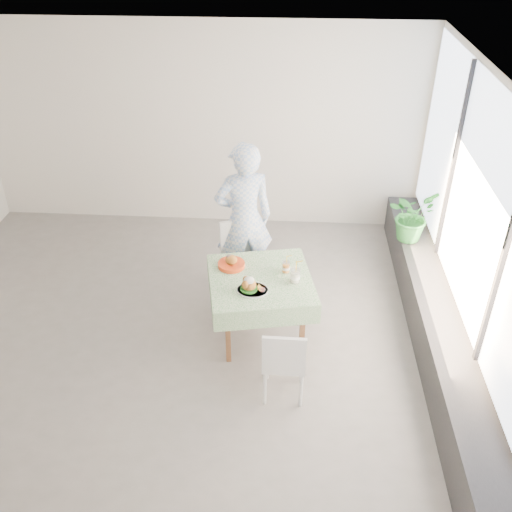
# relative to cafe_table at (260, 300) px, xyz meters

# --- Properties ---
(floor) EXTENTS (6.00, 6.00, 0.00)m
(floor) POSITION_rel_cafe_table_xyz_m (-0.96, 0.04, -0.46)
(floor) COLOR slate
(floor) RESTS_ON ground
(ceiling) EXTENTS (6.00, 6.00, 0.00)m
(ceiling) POSITION_rel_cafe_table_xyz_m (-0.96, 0.04, 2.34)
(ceiling) COLOR white
(ceiling) RESTS_ON ground
(wall_back) EXTENTS (6.00, 0.02, 2.80)m
(wall_back) POSITION_rel_cafe_table_xyz_m (-0.96, 2.54, 0.94)
(wall_back) COLOR white
(wall_back) RESTS_ON ground
(wall_front) EXTENTS (6.00, 0.02, 2.80)m
(wall_front) POSITION_rel_cafe_table_xyz_m (-0.96, -2.46, 0.94)
(wall_front) COLOR white
(wall_front) RESTS_ON ground
(wall_right) EXTENTS (0.02, 5.00, 2.80)m
(wall_right) POSITION_rel_cafe_table_xyz_m (2.04, 0.04, 0.94)
(wall_right) COLOR white
(wall_right) RESTS_ON ground
(window_pane) EXTENTS (0.01, 4.80, 2.18)m
(window_pane) POSITION_rel_cafe_table_xyz_m (2.01, 0.04, 1.19)
(window_pane) COLOR #D1E0F9
(window_pane) RESTS_ON ground
(window_ledge) EXTENTS (0.40, 4.80, 0.50)m
(window_ledge) POSITION_rel_cafe_table_xyz_m (1.84, 0.04, -0.21)
(window_ledge) COLOR black
(window_ledge) RESTS_ON ground
(cafe_table) EXTENTS (1.22, 1.22, 0.74)m
(cafe_table) POSITION_rel_cafe_table_xyz_m (0.00, 0.00, 0.00)
(cafe_table) COLOR brown
(cafe_table) RESTS_ON ground
(chair_far) EXTENTS (0.57, 0.57, 0.94)m
(chair_far) POSITION_rel_cafe_table_xyz_m (-0.24, 0.69, -0.17)
(chair_far) COLOR white
(chair_far) RESTS_ON ground
(chair_near) EXTENTS (0.40, 0.40, 0.83)m
(chair_near) POSITION_rel_cafe_table_xyz_m (0.28, -0.86, -0.20)
(chair_near) COLOR white
(chair_near) RESTS_ON ground
(diner) EXTENTS (0.78, 0.64, 1.86)m
(diner) POSITION_rel_cafe_table_xyz_m (-0.25, 0.90, 0.47)
(diner) COLOR #8FB3E5
(diner) RESTS_ON ground
(main_dish) EXTENTS (0.32, 0.32, 0.16)m
(main_dish) POSITION_rel_cafe_table_xyz_m (-0.08, -0.23, 0.34)
(main_dish) COLOR white
(main_dish) RESTS_ON cafe_table
(juice_cup_orange) EXTENTS (0.09, 0.09, 0.24)m
(juice_cup_orange) POSITION_rel_cafe_table_xyz_m (0.26, 0.13, 0.34)
(juice_cup_orange) COLOR white
(juice_cup_orange) RESTS_ON cafe_table
(juice_cup_lemonade) EXTENTS (0.11, 0.11, 0.30)m
(juice_cup_lemonade) POSITION_rel_cafe_table_xyz_m (0.35, -0.04, 0.35)
(juice_cup_lemonade) COLOR white
(juice_cup_lemonade) RESTS_ON cafe_table
(second_dish) EXTENTS (0.29, 0.29, 0.14)m
(second_dish) POSITION_rel_cafe_table_xyz_m (-0.32, 0.19, 0.32)
(second_dish) COLOR red
(second_dish) RESTS_ON cafe_table
(potted_plant) EXTENTS (0.75, 0.75, 0.63)m
(potted_plant) POSITION_rel_cafe_table_xyz_m (1.74, 1.33, 0.35)
(potted_plant) COLOR #25712D
(potted_plant) RESTS_ON window_ledge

